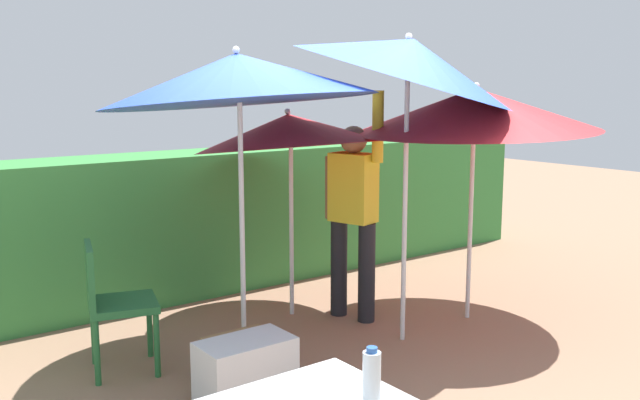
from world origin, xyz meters
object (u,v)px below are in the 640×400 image
at_px(umbrella_orange, 475,110).
at_px(crate_cardboard, 246,362).
at_px(chair_plastic, 111,299).
at_px(umbrella_navy, 408,59).
at_px(person_vendor, 353,208).
at_px(umbrella_rainbow, 238,78).
at_px(umbrella_yellow, 289,131).
at_px(bottle_water, 372,379).
at_px(cooler_box, 246,371).

bearing_deg(umbrella_orange, crate_cardboard, -179.66).
bearing_deg(chair_plastic, umbrella_navy, -19.43).
bearing_deg(person_vendor, umbrella_rainbow, -173.05).
distance_m(umbrella_yellow, umbrella_navy, 1.18).
bearing_deg(umbrella_yellow, umbrella_orange, -40.29).
bearing_deg(chair_plastic, bottle_water, -88.86).
distance_m(chair_plastic, crate_cardboard, 1.00).
height_order(umbrella_yellow, chair_plastic, umbrella_yellow).
distance_m(cooler_box, crate_cardboard, 0.25).
bearing_deg(umbrella_rainbow, crate_cardboard, -118.79).
bearing_deg(umbrella_orange, person_vendor, 142.97).
relative_size(cooler_box, bottle_water, 2.40).
relative_size(umbrella_navy, person_vendor, 1.37).
relative_size(person_vendor, chair_plastic, 2.11).
bearing_deg(cooler_box, chair_plastic, 117.34).
height_order(umbrella_yellow, cooler_box, umbrella_yellow).
relative_size(umbrella_rainbow, umbrella_orange, 1.14).
xyz_separation_m(chair_plastic, crate_cardboard, (0.61, -0.71, -0.36)).
xyz_separation_m(person_vendor, bottle_water, (-1.95, -2.45, -0.10)).
bearing_deg(bottle_water, umbrella_orange, 34.46).
relative_size(umbrella_yellow, person_vendor, 0.95).
bearing_deg(umbrella_orange, bottle_water, -145.54).
bearing_deg(umbrella_navy, bottle_water, -136.56).
bearing_deg(umbrella_yellow, person_vendor, -46.28).
height_order(chair_plastic, bottle_water, bottle_water).
bearing_deg(bottle_water, umbrella_yellow, 60.78).
xyz_separation_m(cooler_box, bottle_water, (-0.43, -1.64, 0.64)).
bearing_deg(bottle_water, chair_plastic, 91.14).
distance_m(umbrella_yellow, person_vendor, 0.81).
bearing_deg(bottle_water, umbrella_rainbow, 70.78).
relative_size(umbrella_orange, bottle_water, 8.16).
bearing_deg(chair_plastic, person_vendor, -3.33).
bearing_deg(crate_cardboard, umbrella_orange, 0.34).
relative_size(umbrella_rainbow, chair_plastic, 2.52).
relative_size(umbrella_rainbow, bottle_water, 9.33).
distance_m(umbrella_orange, umbrella_yellow, 1.50).
height_order(umbrella_rainbow, cooler_box, umbrella_rainbow).
bearing_deg(person_vendor, umbrella_orange, -37.03).
bearing_deg(bottle_water, umbrella_navy, 43.44).
xyz_separation_m(umbrella_orange, bottle_water, (-2.72, -1.87, -0.89)).
height_order(umbrella_navy, crate_cardboard, umbrella_navy).
bearing_deg(person_vendor, chair_plastic, 176.67).
xyz_separation_m(umbrella_yellow, cooler_box, (-1.16, -1.19, -1.36)).
distance_m(person_vendor, chair_plastic, 2.05).
relative_size(umbrella_orange, chair_plastic, 2.20).
relative_size(umbrella_orange, umbrella_navy, 0.76).
height_order(chair_plastic, crate_cardboard, chair_plastic).
distance_m(umbrella_navy, cooler_box, 2.46).
height_order(person_vendor, crate_cardboard, person_vendor).
xyz_separation_m(umbrella_rainbow, umbrella_navy, (1.15, -0.45, 0.14)).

